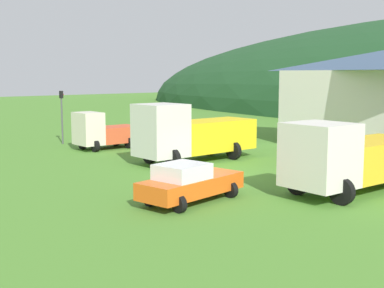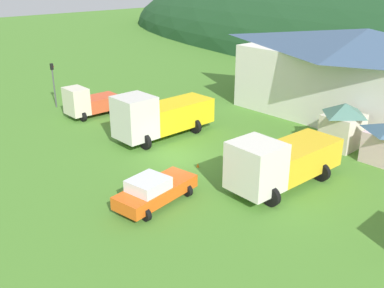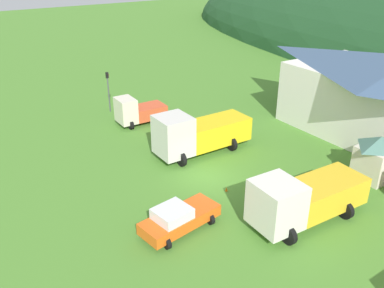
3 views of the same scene
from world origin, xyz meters
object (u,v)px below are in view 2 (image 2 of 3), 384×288
object	(u,v)px
light_truck_cream	(88,102)
heavy_rig_striped	(280,161)
depot_building	(362,74)
traffic_cone_near_pickup	(198,167)
play_shed_cream	(343,125)
service_pickup_orange	(154,190)
flatbed_truck_yellow	(159,115)
traffic_light_west	(53,81)

from	to	relation	value
light_truck_cream	heavy_rig_striped	xyz separation A→B (m)	(18.95, 1.33, 0.37)
depot_building	traffic_cone_near_pickup	distance (m)	16.85
depot_building	play_shed_cream	size ratio (longest dim) A/B	6.58
play_shed_cream	heavy_rig_striped	bearing A→B (deg)	-84.49
service_pickup_orange	play_shed_cream	bearing A→B (deg)	161.73
flatbed_truck_yellow	service_pickup_orange	size ratio (longest dim) A/B	1.57
flatbed_truck_yellow	traffic_light_west	xyz separation A→B (m)	(-12.41, -2.11, 0.72)
heavy_rig_striped	traffic_cone_near_pickup	size ratio (longest dim) A/B	12.68
play_shed_cream	flatbed_truck_yellow	world-z (taller)	flatbed_truck_yellow
depot_building	traffic_light_west	size ratio (longest dim) A/B	5.27
traffic_light_west	depot_building	bearing A→B (deg)	39.93
heavy_rig_striped	service_pickup_orange	bearing A→B (deg)	-24.40
light_truck_cream	traffic_cone_near_pickup	world-z (taller)	light_truck_cream
traffic_light_west	traffic_cone_near_pickup	bearing A→B (deg)	1.87
depot_building	traffic_cone_near_pickup	xyz separation A→B (m)	(-1.97, -16.30, -3.82)
play_shed_cream	light_truck_cream	size ratio (longest dim) A/B	0.70
play_shed_cream	traffic_light_west	size ratio (longest dim) A/B	0.80
heavy_rig_striped	traffic_cone_near_pickup	distance (m)	5.56
depot_building	flatbed_truck_yellow	bearing A→B (deg)	-117.72
light_truck_cream	traffic_cone_near_pickup	bearing A→B (deg)	89.63
play_shed_cream	traffic_light_west	xyz separation A→B (m)	(-22.48, -10.42, 0.81)
flatbed_truck_yellow	traffic_light_west	distance (m)	12.61
play_shed_cream	light_truck_cream	xyz separation A→B (m)	(-18.16, -9.54, -0.40)
light_truck_cream	service_pickup_orange	world-z (taller)	light_truck_cream
depot_building	traffic_cone_near_pickup	world-z (taller)	depot_building
light_truck_cream	traffic_cone_near_pickup	xyz separation A→B (m)	(13.88, -0.29, -1.25)
traffic_light_west	play_shed_cream	bearing A→B (deg)	24.86
depot_building	light_truck_cream	bearing A→B (deg)	-134.72
play_shed_cream	flatbed_truck_yellow	distance (m)	13.06
play_shed_cream	traffic_light_west	world-z (taller)	traffic_light_west
light_truck_cream	depot_building	bearing A→B (deg)	136.11
service_pickup_orange	traffic_cone_near_pickup	world-z (taller)	service_pickup_orange
flatbed_truck_yellow	heavy_rig_striped	size ratio (longest dim) A/B	1.03
light_truck_cream	flatbed_truck_yellow	world-z (taller)	flatbed_truck_yellow
traffic_cone_near_pickup	service_pickup_orange	bearing A→B (deg)	-69.37
play_shed_cream	traffic_cone_near_pickup	xyz separation A→B (m)	(-4.28, -9.83, -1.65)
depot_building	service_pickup_orange	world-z (taller)	depot_building
play_shed_cream	heavy_rig_striped	size ratio (longest dim) A/B	0.42
depot_building	traffic_light_west	distance (m)	26.35
play_shed_cream	light_truck_cream	world-z (taller)	play_shed_cream
depot_building	service_pickup_orange	xyz separation A→B (m)	(-0.13, -21.18, -3.00)
service_pickup_orange	flatbed_truck_yellow	bearing A→B (deg)	-138.87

